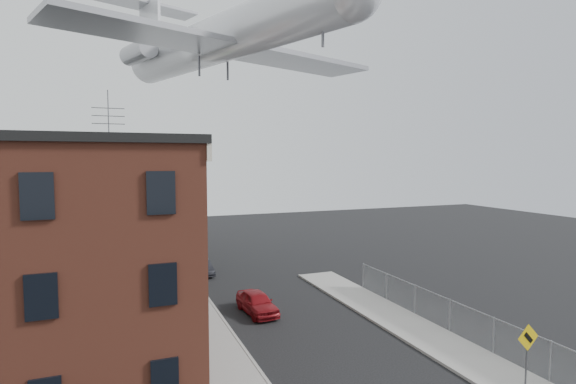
% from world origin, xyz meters
% --- Properties ---
extents(sidewalk_left, '(3.00, 62.00, 0.12)m').
position_xyz_m(sidewalk_left, '(-5.50, 24.00, 0.06)').
color(sidewalk_left, gray).
rests_on(sidewalk_left, ground).
extents(sidewalk_right, '(3.00, 26.00, 0.12)m').
position_xyz_m(sidewalk_right, '(5.50, 6.00, 0.06)').
color(sidewalk_right, gray).
rests_on(sidewalk_right, ground).
extents(curb_left, '(0.15, 62.00, 0.14)m').
position_xyz_m(curb_left, '(-4.05, 24.00, 0.07)').
color(curb_left, gray).
rests_on(curb_left, ground).
extents(curb_right, '(0.15, 26.00, 0.14)m').
position_xyz_m(curb_right, '(4.05, 6.00, 0.07)').
color(curb_right, gray).
rests_on(curb_right, ground).
extents(corner_building, '(10.31, 12.30, 12.15)m').
position_xyz_m(corner_building, '(-12.00, 7.00, 5.16)').
color(corner_building, '#3A1812').
rests_on(corner_building, ground).
extents(row_house_a, '(11.98, 7.00, 10.30)m').
position_xyz_m(row_house_a, '(-11.96, 16.50, 5.13)').
color(row_house_a, slate).
rests_on(row_house_a, ground).
extents(row_house_b, '(11.98, 7.00, 10.30)m').
position_xyz_m(row_house_b, '(-11.96, 23.50, 5.13)').
color(row_house_b, gray).
rests_on(row_house_b, ground).
extents(row_house_c, '(11.98, 7.00, 10.30)m').
position_xyz_m(row_house_c, '(-11.96, 30.50, 5.13)').
color(row_house_c, slate).
rests_on(row_house_c, ground).
extents(row_house_d, '(11.98, 7.00, 10.30)m').
position_xyz_m(row_house_d, '(-11.96, 37.50, 5.13)').
color(row_house_d, gray).
rests_on(row_house_d, ground).
extents(row_house_e, '(11.98, 7.00, 10.30)m').
position_xyz_m(row_house_e, '(-11.96, 44.50, 5.13)').
color(row_house_e, slate).
rests_on(row_house_e, ground).
extents(chainlink_fence, '(0.06, 18.06, 1.90)m').
position_xyz_m(chainlink_fence, '(7.00, 5.00, 1.00)').
color(chainlink_fence, gray).
rests_on(chainlink_fence, ground).
extents(warning_sign, '(1.10, 0.11, 2.80)m').
position_xyz_m(warning_sign, '(5.60, -1.03, 1.88)').
color(warning_sign, '#515156').
rests_on(warning_sign, ground).
extents(utility_pole, '(1.80, 0.26, 9.00)m').
position_xyz_m(utility_pole, '(-5.60, 18.00, 4.67)').
color(utility_pole, black).
rests_on(utility_pole, ground).
extents(street_tree, '(3.22, 3.20, 5.20)m').
position_xyz_m(street_tree, '(-5.27, 27.92, 3.45)').
color(street_tree, black).
rests_on(street_tree, ground).
extents(car_near, '(1.95, 4.16, 1.38)m').
position_xyz_m(car_near, '(-1.80, 11.89, 0.69)').
color(car_near, maroon).
rests_on(car_near, ground).
extents(car_mid, '(1.47, 3.65, 1.18)m').
position_xyz_m(car_mid, '(-3.13, 22.45, 0.59)').
color(car_mid, black).
rests_on(car_mid, ground).
extents(car_far, '(2.00, 4.13, 1.16)m').
position_xyz_m(car_far, '(-3.60, 30.30, 0.58)').
color(car_far, slate).
rests_on(car_far, ground).
extents(airplane, '(25.04, 28.67, 8.34)m').
position_xyz_m(airplane, '(-2.34, 19.88, 18.36)').
color(airplane, silver).
rests_on(airplane, ground).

